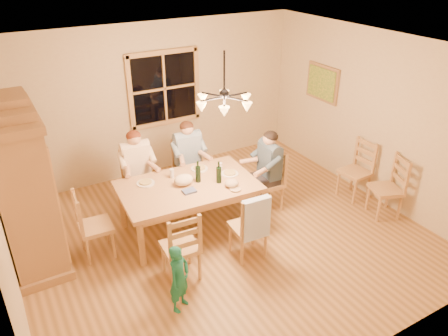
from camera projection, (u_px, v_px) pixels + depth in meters
floor at (224, 236)px, 6.40m from camera, size 5.50×5.50×0.00m
ceiling at (224, 50)px, 5.16m from camera, size 5.50×5.00×0.02m
wall_back at (154, 101)px, 7.70m from camera, size 5.50×0.02×2.70m
wall_right at (373, 117)px, 7.00m from camera, size 0.02×5.00×2.70m
window at (164, 88)px, 7.67m from camera, size 1.30×0.06×1.30m
painting at (322, 83)px, 7.79m from camera, size 0.06×0.78×0.64m
chandelier at (224, 101)px, 5.44m from camera, size 0.77×0.68×0.71m
armoire at (24, 190)px, 5.50m from camera, size 0.66×1.40×2.30m
dining_table at (188, 191)px, 6.27m from camera, size 2.00×1.30×0.76m
chair_far_left at (139, 191)px, 6.97m from camera, size 0.47×0.45×0.99m
chair_far_right at (189, 179)px, 7.31m from camera, size 0.47×0.45×0.99m
chair_near_left at (181, 256)px, 5.52m from camera, size 0.47×0.45×0.99m
chair_near_right at (248, 236)px, 5.90m from camera, size 0.47×0.45×0.99m
chair_end_left at (97, 236)px, 5.91m from camera, size 0.45×0.47×0.99m
chair_end_right at (267, 191)px, 6.96m from camera, size 0.45×0.47×0.99m
adult_woman at (136, 161)px, 6.72m from camera, size 0.41×0.44×0.87m
adult_plaid_man at (188, 150)px, 7.06m from camera, size 0.41×0.44×0.87m
adult_slate_man at (269, 161)px, 6.72m from camera, size 0.44×0.41×0.87m
towel at (256, 219)px, 5.57m from camera, size 0.39×0.12×0.58m
wine_bottle_a at (198, 172)px, 6.23m from camera, size 0.08×0.08×0.33m
wine_bottle_b at (219, 172)px, 6.21m from camera, size 0.08×0.08×0.33m
plate_woman at (146, 183)px, 6.24m from camera, size 0.26×0.26×0.02m
plate_plaid at (199, 169)px, 6.64m from camera, size 0.26×0.26×0.02m
plate_slate at (230, 174)px, 6.50m from camera, size 0.26×0.26×0.02m
wine_glass_a at (172, 173)px, 6.38m from camera, size 0.06×0.06×0.14m
wine_glass_b at (220, 167)px, 6.56m from camera, size 0.06×0.06×0.14m
cap at (232, 183)px, 6.15m from camera, size 0.20×0.20×0.11m
napkin at (189, 191)px, 6.04m from camera, size 0.19×0.15×0.03m
cloth_bundle at (183, 180)px, 6.19m from camera, size 0.28×0.22×0.15m
child at (179, 278)px, 4.97m from camera, size 0.38×0.34×0.87m
chair_spare_front at (384, 198)px, 6.78m from camera, size 0.55×0.56×0.99m
chair_spare_back at (354, 180)px, 7.28m from camera, size 0.45×0.46×0.99m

